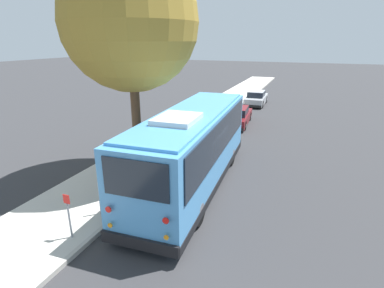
% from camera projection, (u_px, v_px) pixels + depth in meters
% --- Properties ---
extents(ground_plane, '(160.00, 160.00, 0.00)m').
position_uv_depth(ground_plane, '(192.00, 188.00, 12.31)').
color(ground_plane, '#333335').
extents(sidewalk_slab, '(80.00, 3.49, 0.15)m').
position_uv_depth(sidewalk_slab, '(122.00, 174.00, 13.47)').
color(sidewalk_slab, beige).
rests_on(sidewalk_slab, ground).
extents(curb_strip, '(80.00, 0.14, 0.15)m').
position_uv_depth(curb_strip, '(158.00, 180.00, 12.84)').
color(curb_strip, '#AAA69D').
rests_on(curb_strip, ground).
extents(shuttle_bus, '(9.60, 3.04, 3.36)m').
position_uv_depth(shuttle_bus, '(193.00, 145.00, 11.97)').
color(shuttle_bus, '#4C93D1').
rests_on(shuttle_bus, ground).
extents(parked_sedan_maroon, '(4.65, 1.98, 1.27)m').
position_uv_depth(parked_sedan_maroon, '(237.00, 116.00, 21.57)').
color(parked_sedan_maroon, maroon).
rests_on(parked_sedan_maroon, ground).
extents(parked_sedan_silver, '(4.30, 1.75, 1.31)m').
position_uv_depth(parked_sedan_silver, '(256.00, 98.00, 28.13)').
color(parked_sedan_silver, '#A8AAAF').
rests_on(parked_sedan_silver, ground).
extents(street_tree, '(5.44, 5.44, 9.81)m').
position_uv_depth(street_tree, '(132.00, 13.00, 11.75)').
color(street_tree, brown).
rests_on(street_tree, sidewalk_slab).
extents(sign_post_near, '(0.06, 0.22, 1.43)m').
position_uv_depth(sign_post_near, '(69.00, 216.00, 8.77)').
color(sign_post_near, gray).
rests_on(sign_post_near, sidewalk_slab).
extents(sign_post_far, '(0.06, 0.06, 1.13)m').
position_uv_depth(sign_post_far, '(100.00, 199.00, 10.05)').
color(sign_post_far, gray).
rests_on(sign_post_far, sidewalk_slab).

